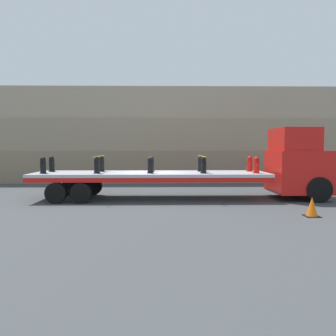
{
  "coord_description": "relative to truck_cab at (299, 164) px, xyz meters",
  "views": [
    {
      "loc": [
        0.53,
        -15.13,
        2.42
      ],
      "look_at": [
        0.8,
        0.0,
        1.44
      ],
      "focal_mm": 35.0,
      "sensor_mm": 36.0,
      "label": 1
    }
  ],
  "objects": [
    {
      "name": "truck_cab",
      "position": [
        0.0,
        0.0,
        0.0
      ],
      "size": [
        2.45,
        2.61,
        3.28
      ],
      "color": "red",
      "rests_on": "ground_plane"
    },
    {
      "name": "cargo_strap_rear",
      "position": [
        -9.32,
        0.0,
        0.37
      ],
      "size": [
        0.05,
        2.78,
        0.01
      ],
      "color": "yellow",
      "rests_on": "fire_hydrant_black_near_1"
    },
    {
      "name": "flatbed_trailer",
      "position": [
        -7.6,
        0.0,
        -0.6
      ],
      "size": [
        10.71,
        2.67,
        1.23
      ],
      "color": "#B2B2B7",
      "rests_on": "ground_plane"
    },
    {
      "name": "ground_plane",
      "position": [
        -6.94,
        0.0,
        -1.62
      ],
      "size": [
        120.0,
        120.0,
        0.0
      ],
      "primitive_type": "plane",
      "color": "#3F4244"
    },
    {
      "name": "fire_hydrant_red_far_4",
      "position": [
        -2.18,
        0.57,
        -0.02
      ],
      "size": [
        0.32,
        0.47,
        0.74
      ],
      "color": "red",
      "rests_on": "flatbed_trailer"
    },
    {
      "name": "fire_hydrant_black_near_3",
      "position": [
        -4.56,
        -0.57,
        -0.02
      ],
      "size": [
        0.32,
        0.47,
        0.74
      ],
      "color": "black",
      "rests_on": "flatbed_trailer"
    },
    {
      "name": "rock_cliff",
      "position": [
        -6.94,
        7.97,
        1.59
      ],
      "size": [
        60.0,
        3.3,
        6.41
      ],
      "color": "#84755B",
      "rests_on": "ground_plane"
    },
    {
      "name": "fire_hydrant_black_far_1",
      "position": [
        -9.32,
        0.57,
        -0.02
      ],
      "size": [
        0.32,
        0.47,
        0.74
      ],
      "color": "black",
      "rests_on": "flatbed_trailer"
    },
    {
      "name": "fire_hydrant_red_near_4",
      "position": [
        -2.18,
        -0.57,
        -0.02
      ],
      "size": [
        0.32,
        0.47,
        0.74
      ],
      "color": "red",
      "rests_on": "flatbed_trailer"
    },
    {
      "name": "fire_hydrant_black_far_0",
      "position": [
        -11.69,
        0.57,
        -0.02
      ],
      "size": [
        0.32,
        0.47,
        0.74
      ],
      "color": "black",
      "rests_on": "flatbed_trailer"
    },
    {
      "name": "cargo_strap_middle",
      "position": [
        -4.56,
        0.0,
        0.37
      ],
      "size": [
        0.05,
        2.78,
        0.01
      ],
      "color": "yellow",
      "rests_on": "fire_hydrant_black_near_3"
    },
    {
      "name": "fire_hydrant_black_near_0",
      "position": [
        -11.69,
        -0.57,
        -0.02
      ],
      "size": [
        0.32,
        0.47,
        0.74
      ],
      "color": "black",
      "rests_on": "flatbed_trailer"
    },
    {
      "name": "fire_hydrant_black_near_1",
      "position": [
        -9.32,
        -0.57,
        -0.02
      ],
      "size": [
        0.32,
        0.47,
        0.74
      ],
      "color": "black",
      "rests_on": "flatbed_trailer"
    },
    {
      "name": "fire_hydrant_black_near_2",
      "position": [
        -6.94,
        -0.57,
        -0.02
      ],
      "size": [
        0.32,
        0.47,
        0.74
      ],
      "color": "black",
      "rests_on": "flatbed_trailer"
    },
    {
      "name": "traffic_cone",
      "position": [
        -1.21,
        -3.98,
        -1.28
      ],
      "size": [
        0.5,
        0.5,
        0.68
      ],
      "color": "black",
      "rests_on": "ground_plane"
    },
    {
      "name": "fire_hydrant_black_far_2",
      "position": [
        -6.94,
        0.57,
        -0.02
      ],
      "size": [
        0.32,
        0.47,
        0.74
      ],
      "color": "black",
      "rests_on": "flatbed_trailer"
    },
    {
      "name": "fire_hydrant_black_far_3",
      "position": [
        -4.56,
        0.57,
        -0.02
      ],
      "size": [
        0.32,
        0.47,
        0.74
      ],
      "color": "black",
      "rests_on": "flatbed_trailer"
    }
  ]
}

